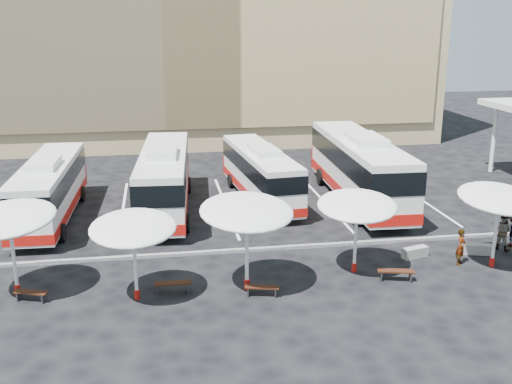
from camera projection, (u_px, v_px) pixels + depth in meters
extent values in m
plane|color=black|center=(246.00, 255.00, 28.05)|extent=(120.00, 120.00, 0.00)
cube|color=tan|center=(201.00, 1.00, 46.41)|extent=(40.00, 0.30, 20.00)
cylinder|color=white|center=(494.00, 139.00, 42.89)|extent=(0.30, 0.30, 4.80)
cube|color=black|center=(244.00, 250.00, 28.51)|extent=(34.00, 0.25, 0.15)
cube|color=white|center=(14.00, 216.00, 33.72)|extent=(0.15, 12.00, 0.01)
cube|color=white|center=(123.00, 210.00, 34.68)|extent=(0.15, 12.00, 0.01)
cube|color=white|center=(226.00, 205.00, 35.63)|extent=(0.15, 12.00, 0.01)
cube|color=white|center=(323.00, 200.00, 36.59)|extent=(0.15, 12.00, 0.01)
cube|color=white|center=(415.00, 196.00, 37.54)|extent=(0.15, 12.00, 0.01)
cube|color=white|center=(49.00, 188.00, 32.69)|extent=(2.65, 11.16, 2.77)
cube|color=black|center=(48.00, 178.00, 32.53)|extent=(2.71, 11.22, 1.02)
cube|color=#A9110C|center=(51.00, 205.00, 32.97)|extent=(2.71, 11.22, 0.51)
cube|color=#A9110C|center=(67.00, 175.00, 38.16)|extent=(2.37, 0.26, 1.29)
cube|color=white|center=(43.00, 164.00, 31.37)|extent=(1.56, 2.82, 0.37)
cylinder|color=black|center=(42.00, 195.00, 35.99)|extent=(0.35, 0.93, 0.92)
cylinder|color=black|center=(82.00, 194.00, 36.29)|extent=(0.35, 0.93, 0.92)
cylinder|color=black|center=(13.00, 235.00, 29.39)|extent=(0.35, 0.93, 0.92)
cylinder|color=black|center=(62.00, 233.00, 29.69)|extent=(0.35, 0.93, 0.92)
cube|color=white|center=(164.00, 177.00, 34.27)|extent=(3.35, 12.16, 3.00)
cube|color=black|center=(164.00, 167.00, 34.10)|extent=(3.42, 12.22, 1.10)
cube|color=#A9110C|center=(165.00, 196.00, 34.58)|extent=(3.42, 12.22, 0.55)
cube|color=#A9110C|center=(169.00, 165.00, 40.22)|extent=(2.57, 0.38, 1.40)
cube|color=white|center=(162.00, 152.00, 32.84)|extent=(1.81, 3.11, 0.40)
cylinder|color=black|center=(148.00, 186.00, 37.91)|extent=(0.42, 1.02, 1.00)
cylinder|color=black|center=(188.00, 185.00, 38.14)|extent=(0.42, 1.02, 1.00)
cylinder|color=black|center=(137.00, 225.00, 30.73)|extent=(0.42, 1.02, 1.00)
cylinder|color=black|center=(186.00, 223.00, 30.96)|extent=(0.42, 1.02, 1.00)
cube|color=white|center=(260.00, 172.00, 36.29)|extent=(3.26, 10.88, 2.68)
cube|color=black|center=(260.00, 163.00, 36.14)|extent=(3.31, 10.94, 0.98)
cube|color=#A9110C|center=(260.00, 188.00, 36.56)|extent=(3.31, 10.94, 0.49)
cube|color=#A9110C|center=(240.00, 163.00, 41.44)|extent=(2.29, 0.40, 1.25)
cube|color=white|center=(264.00, 151.00, 35.04)|extent=(1.68, 2.80, 0.36)
cylinder|color=black|center=(231.00, 181.00, 39.27)|extent=(0.40, 0.92, 0.89)
cylinder|color=black|center=(264.00, 179.00, 39.83)|extent=(0.40, 0.92, 0.89)
cylinder|color=black|center=(258.00, 211.00, 33.06)|extent=(0.40, 0.92, 0.89)
cylinder|color=black|center=(296.00, 208.00, 33.61)|extent=(0.40, 0.92, 0.89)
cube|color=white|center=(359.00, 166.00, 35.96)|extent=(3.23, 13.29, 3.30)
cube|color=black|center=(359.00, 156.00, 35.78)|extent=(3.30, 13.36, 1.21)
cube|color=#A9110C|center=(358.00, 186.00, 36.30)|extent=(3.30, 13.36, 0.60)
cube|color=#A9110C|center=(331.00, 156.00, 42.47)|extent=(2.82, 0.32, 1.54)
cube|color=white|center=(366.00, 139.00, 34.39)|extent=(1.88, 3.36, 0.44)
cylinder|color=black|center=(321.00, 177.00, 39.90)|extent=(0.42, 1.11, 1.10)
cylinder|color=black|center=(361.00, 175.00, 40.24)|extent=(0.42, 1.11, 1.10)
cylinder|color=black|center=(357.00, 215.00, 32.04)|extent=(0.42, 1.11, 1.10)
cylinder|color=black|center=(406.00, 213.00, 32.38)|extent=(0.42, 1.11, 1.10)
cylinder|color=white|center=(14.00, 258.00, 23.66)|extent=(0.20, 0.20, 3.17)
cylinder|color=#A9110C|center=(18.00, 289.00, 24.04)|extent=(0.31, 0.31, 0.42)
ellipsoid|color=white|center=(9.00, 218.00, 23.20)|extent=(4.76, 4.79, 1.09)
cylinder|color=white|center=(135.00, 264.00, 23.30)|extent=(0.14, 0.14, 2.95)
cylinder|color=#A9110C|center=(137.00, 294.00, 23.66)|extent=(0.22, 0.22, 0.39)
ellipsoid|color=white|center=(133.00, 228.00, 22.88)|extent=(3.47, 3.51, 1.01)
cylinder|color=white|center=(247.00, 252.00, 24.11)|extent=(0.18, 0.18, 3.30)
cylinder|color=#A9110C|center=(247.00, 284.00, 24.50)|extent=(0.28, 0.28, 0.44)
ellipsoid|color=white|center=(247.00, 211.00, 23.63)|extent=(4.38, 4.42, 1.13)
cylinder|color=white|center=(355.00, 240.00, 25.86)|extent=(0.17, 0.17, 3.00)
cylinder|color=#A9110C|center=(354.00, 267.00, 26.22)|extent=(0.26, 0.26, 0.40)
ellipsoid|color=white|center=(357.00, 205.00, 25.43)|extent=(4.09, 4.12, 1.03)
cylinder|color=white|center=(495.00, 233.00, 26.39)|extent=(0.17, 0.17, 3.14)
cylinder|color=#A9110C|center=(492.00, 262.00, 26.77)|extent=(0.26, 0.26, 0.42)
ellipsoid|color=white|center=(499.00, 198.00, 25.94)|extent=(4.08, 4.12, 1.08)
cube|color=black|center=(31.00, 292.00, 23.42)|extent=(1.37, 0.77, 0.05)
cube|color=black|center=(19.00, 296.00, 23.56)|extent=(0.16, 0.33, 0.35)
cube|color=black|center=(44.00, 298.00, 23.39)|extent=(0.16, 0.33, 0.35)
cube|color=black|center=(173.00, 283.00, 24.13)|extent=(1.49, 0.45, 0.06)
cube|color=black|center=(158.00, 289.00, 24.12)|extent=(0.07, 0.38, 0.39)
cube|color=black|center=(187.00, 287.00, 24.27)|extent=(0.07, 0.38, 0.39)
cube|color=black|center=(262.00, 287.00, 23.85)|extent=(1.41, 0.68, 0.05)
cube|color=black|center=(248.00, 291.00, 23.95)|extent=(0.14, 0.35, 0.36)
cube|color=black|center=(275.00, 292.00, 23.87)|extent=(0.14, 0.35, 0.36)
cube|color=black|center=(396.00, 271.00, 25.26)|extent=(1.59, 0.78, 0.06)
cube|color=black|center=(381.00, 275.00, 25.37)|extent=(0.16, 0.39, 0.41)
cube|color=black|center=(410.00, 277.00, 25.27)|extent=(0.16, 0.39, 0.41)
cube|color=gray|center=(415.00, 252.00, 27.80)|extent=(1.34, 0.76, 0.48)
cube|color=gray|center=(477.00, 249.00, 28.18)|extent=(1.35, 0.76, 0.48)
imported|color=black|center=(461.00, 247.00, 26.86)|extent=(0.69, 0.71, 1.65)
imported|color=black|center=(503.00, 231.00, 28.56)|extent=(1.10, 1.14, 1.85)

